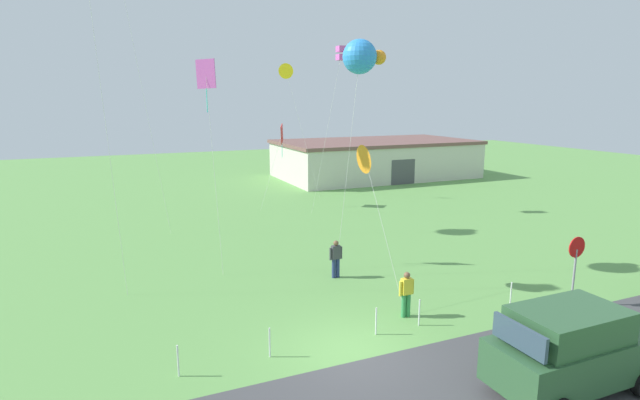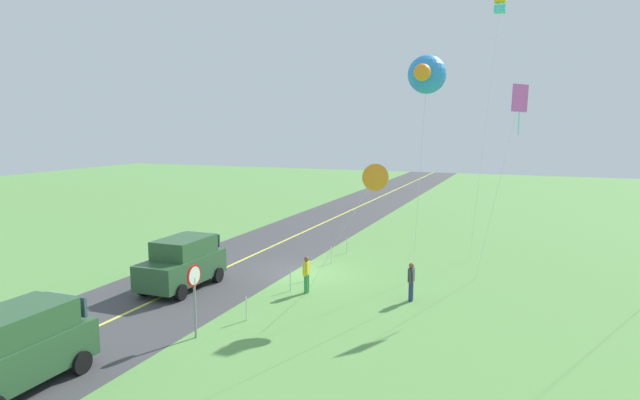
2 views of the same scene
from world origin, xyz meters
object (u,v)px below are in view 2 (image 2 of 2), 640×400
object	(u,v)px
kite_pink_drift	(519,102)
car_suv_foreground	(183,263)
kite_red_low	(427,74)
kite_blue_mid	(375,178)
kite_purple_back	(500,5)
car_parked_east_near	(15,348)
stop_sign	(194,286)
person_adult_near	(411,280)
person_adult_companion	(307,273)

from	to	relation	value
kite_pink_drift	car_suv_foreground	bearing A→B (deg)	-65.30
car_suv_foreground	kite_pink_drift	size ratio (longest dim) A/B	0.49
car_suv_foreground	kite_red_low	distance (m)	13.13
kite_blue_mid	kite_pink_drift	xyz separation A→B (m)	(-4.83, 5.19, 3.11)
car_suv_foreground	kite_purple_back	xyz separation A→B (m)	(-10.55, 12.25, 12.09)
kite_blue_mid	kite_purple_back	bearing A→B (deg)	156.91
kite_pink_drift	car_parked_east_near	bearing A→B (deg)	-37.61
stop_sign	kite_red_low	bearing A→B (deg)	127.95
kite_blue_mid	kite_purple_back	xyz separation A→B (m)	(-9.15, 3.90, 8.14)
person_adult_near	kite_red_low	world-z (taller)	kite_red_low
car_suv_foreground	kite_purple_back	world-z (taller)	kite_purple_back
person_adult_near	kite_purple_back	world-z (taller)	kite_purple_back
person_adult_companion	kite_pink_drift	world-z (taller)	kite_pink_drift
car_suv_foreground	stop_sign	world-z (taller)	stop_sign
person_adult_near	kite_purple_back	distance (m)	15.29
person_adult_companion	kite_purple_back	size ratio (longest dim) A/B	0.12
person_adult_companion	kite_blue_mid	world-z (taller)	kite_blue_mid
car_suv_foreground	kite_blue_mid	world-z (taller)	kite_blue_mid
person_adult_near	person_adult_companion	size ratio (longest dim) A/B	1.00
car_parked_east_near	person_adult_companion	bearing A→B (deg)	159.72
car_parked_east_near	person_adult_near	world-z (taller)	car_parked_east_near
car_suv_foreground	stop_sign	size ratio (longest dim) A/B	1.72
stop_sign	kite_purple_back	bearing A→B (deg)	151.10
car_parked_east_near	kite_pink_drift	xyz separation A→B (m)	(-15.82, 12.19, 7.06)
car_parked_east_near	kite_pink_drift	size ratio (longest dim) A/B	0.49
person_adult_companion	kite_blue_mid	size ratio (longest dim) A/B	0.28
kite_red_low	kite_purple_back	xyz separation A→B (m)	(-10.05, 1.75, 4.22)
stop_sign	kite_red_low	xyz separation A→B (m)	(-5.20, 6.67, 7.22)
person_adult_companion	kite_blue_mid	bearing A→B (deg)	-72.35
kite_pink_drift	kite_purple_back	distance (m)	6.75
car_parked_east_near	kite_purple_back	bearing A→B (deg)	151.57
kite_blue_mid	kite_pink_drift	distance (m)	7.74
kite_pink_drift	person_adult_near	bearing A→B (deg)	-40.72
kite_red_low	kite_pink_drift	size ratio (longest dim) A/B	1.08
person_adult_companion	kite_purple_back	world-z (taller)	kite_purple_back
car_parked_east_near	kite_blue_mid	world-z (taller)	kite_blue_mid
person_adult_companion	kite_purple_back	distance (m)	16.88
stop_sign	person_adult_near	distance (m)	8.96
car_suv_foreground	kite_pink_drift	xyz separation A→B (m)	(-6.23, 13.53, 7.06)
kite_purple_back	car_suv_foreground	bearing A→B (deg)	-49.26
person_adult_near	kite_blue_mid	world-z (taller)	kite_blue_mid
car_parked_east_near	kite_purple_back	size ratio (longest dim) A/B	0.32
kite_red_low	kite_pink_drift	xyz separation A→B (m)	(-5.72, 3.03, -0.80)
car_suv_foreground	kite_red_low	bearing A→B (deg)	92.75
person_adult_near	kite_purple_back	bearing A→B (deg)	-22.89
kite_blue_mid	kite_purple_back	size ratio (longest dim) A/B	0.41
car_suv_foreground	car_parked_east_near	world-z (taller)	same
car_parked_east_near	kite_pink_drift	world-z (taller)	kite_pink_drift
person_adult_near	kite_pink_drift	bearing A→B (deg)	-47.88
person_adult_near	kite_red_low	bearing A→B (deg)	-161.10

